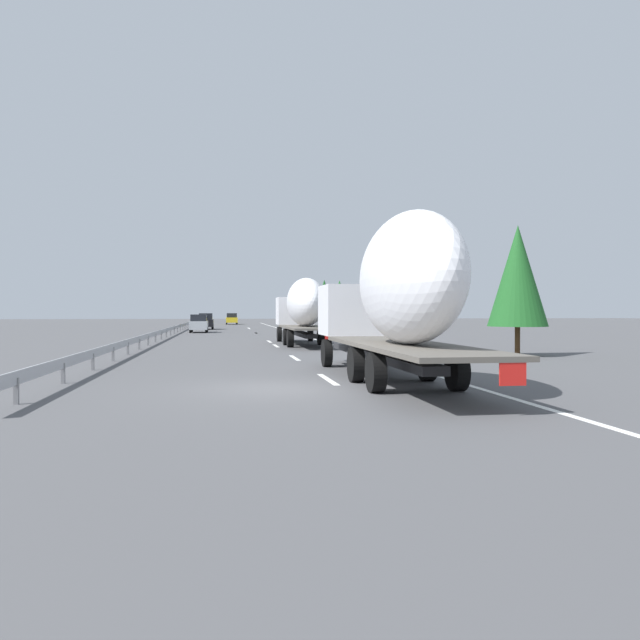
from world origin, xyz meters
The scene contains 21 objects.
ground_plane centered at (40.00, 0.00, 0.00)m, with size 260.00×260.00×0.00m, color #4C4C4F.
lane_stripe_0 centered at (2.00, -1.80, 0.00)m, with size 3.20×0.20×0.01m, color white.
lane_stripe_1 centered at (10.92, -1.80, 0.00)m, with size 3.20×0.20×0.01m, color white.
lane_stripe_2 centered at (20.92, -1.80, 0.00)m, with size 3.20×0.20×0.01m, color white.
lane_stripe_3 centered at (26.43, -1.80, 0.00)m, with size 3.20×0.20×0.01m, color white.
lane_stripe_4 centered at (44.05, -1.80, 0.00)m, with size 3.20×0.20×0.01m, color white.
lane_stripe_5 centered at (44.17, -1.80, 0.00)m, with size 3.20×0.20×0.01m, color white.
lane_stripe_6 centered at (63.04, -1.80, 0.00)m, with size 3.20×0.20×0.01m, color white.
lane_stripe_7 centered at (59.80, -1.80, 0.00)m, with size 3.20×0.20×0.01m, color white.
edge_line_right centered at (45.00, -5.50, 0.00)m, with size 110.00×0.20×0.01m, color white.
truck_lead centered at (21.83, -3.60, 2.40)m, with size 13.04×2.55×4.16m.
truck_trailing centered at (0.79, -3.60, 2.66)m, with size 14.31×2.55×4.80m.
car_black_suv centered at (57.82, 3.45, 0.96)m, with size 4.44×1.77×1.92m.
car_yellow_coupe centered at (86.88, 0.02, 0.94)m, with size 4.61×1.90×1.87m.
car_silver_hatch centered at (46.47, 3.84, 0.92)m, with size 4.36×1.77×1.83m.
road_sign centered at (45.84, -6.70, 2.39)m, with size 0.10×0.90×3.47m.
tree_0 centered at (88.29, -10.01, 3.77)m, with size 3.70×3.70×5.63m.
tree_1 centered at (58.67, -12.95, 3.61)m, with size 3.37×3.37×6.03m.
tree_2 centered at (72.03, -13.23, 4.02)m, with size 3.59×3.59×6.81m.
tree_3 centered at (10.59, -12.39, 3.79)m, with size 2.81×2.81×6.20m.
guardrail_median centered at (43.00, 6.00, 0.58)m, with size 94.00×0.10×0.76m.
Camera 1 is at (-16.65, 1.38, 2.09)m, focal length 34.48 mm.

